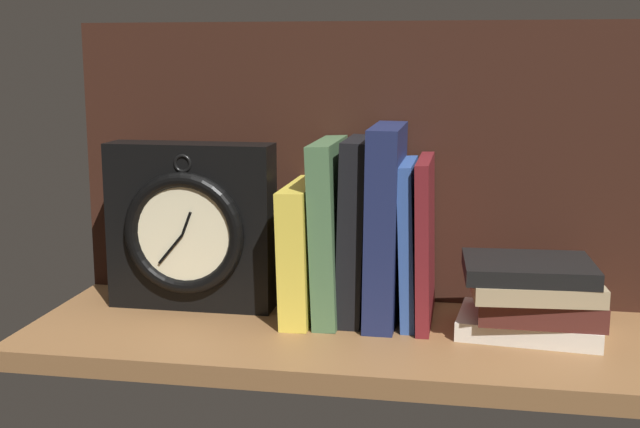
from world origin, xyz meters
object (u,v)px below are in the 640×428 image
Objects in this scene: book_blue_modern at (409,242)px; book_stack_side at (533,298)px; book_green_romantic at (330,229)px; book_black_skeptic at (356,229)px; book_maroon_dawkins at (425,241)px; book_yellow_seinlanguage at (303,250)px; book_navy_bierce at (386,224)px; framed_clock at (190,227)px.

book_stack_side is at bearing -13.16° from book_blue_modern.
book_green_romantic is at bearing 180.00° from book_blue_modern.
book_maroon_dawkins is (8.77, 0.00, -1.14)cm from book_black_skeptic.
book_maroon_dawkins is (15.65, 0.00, 1.81)cm from book_yellow_seinlanguage.
book_green_romantic is 12.16cm from book_maroon_dawkins.
book_navy_bierce reaches higher than book_black_skeptic.
book_black_skeptic is at bearing 0.00° from book_yellow_seinlanguage.
book_navy_bierce is at bearing -180.00° from book_blue_modern.
book_black_skeptic is 1.30× the size of book_stack_side.
book_green_romantic reaches higher than book_stack_side.
book_green_romantic is at bearing 180.00° from book_maroon_dawkins.
framed_clock is at bearing 179.80° from book_green_romantic.
book_stack_side is (13.24, -3.56, -5.79)cm from book_maroon_dawkins.
book_navy_bierce is 1.19× the size of book_maroon_dawkins.
book_stack_side is (15.23, -3.56, -5.57)cm from book_blue_modern.
framed_clock reaches higher than book_blue_modern.
book_navy_bierce is at bearing -0.00° from book_green_romantic.
book_black_skeptic reaches higher than book_maroon_dawkins.
book_green_romantic is 1.03× the size of framed_clock.
book_green_romantic reaches higher than framed_clock.
book_navy_bierce is at bearing -180.00° from book_maroon_dawkins.
book_black_skeptic is at bearing 170.81° from book_stack_side.
book_yellow_seinlanguage is 7.49cm from book_black_skeptic.
book_maroon_dawkins is at bearing 0.00° from book_navy_bierce.
book_black_skeptic is 3.83cm from book_navy_bierce.
book_green_romantic is 0.99× the size of book_black_skeptic.
book_maroon_dawkins is 0.94× the size of framed_clock.
book_yellow_seinlanguage is 0.83× the size of book_maroon_dawkins.
book_blue_modern is 0.98× the size of book_maroon_dawkins.
book_navy_bierce is 5.41cm from book_maroon_dawkins.
book_blue_modern is (6.79, 0.00, -1.35)cm from book_black_skeptic.
book_navy_bierce is 1.22× the size of book_blue_modern.
book_green_romantic is 1.12× the size of book_blue_modern.
framed_clock is (-25.90, 0.06, -1.43)cm from book_navy_bierce.
book_blue_modern is at bearing -0.13° from framed_clock.
book_black_skeptic is 23.35cm from book_stack_side.
book_navy_bierce is (10.62, -0.00, 3.79)cm from book_yellow_seinlanguage.
book_black_skeptic is 8.85cm from book_maroon_dawkins.
book_navy_bierce is (7.08, -0.00, 1.00)cm from book_green_romantic.
book_blue_modern is 0.92× the size of framed_clock.
book_maroon_dawkins is at bearing 0.00° from book_black_skeptic.
book_green_romantic is at bearing 172.01° from book_stack_side.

